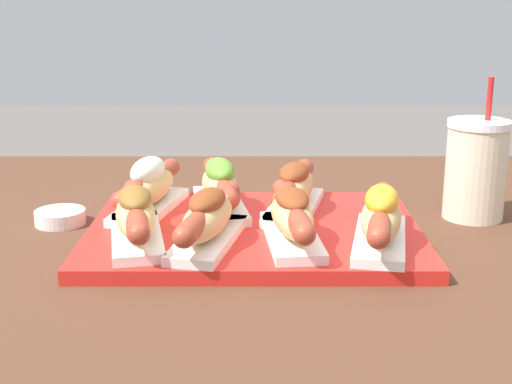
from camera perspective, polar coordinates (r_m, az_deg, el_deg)
The scene contains 10 objects.
serving_tray at distance 0.94m, azimuth -0.00°, elevation -3.19°, with size 0.43×0.32×0.02m.
hot_dog_0 at distance 0.88m, azimuth -9.46°, elevation -1.85°, with size 0.09×0.21×0.07m.
hot_dog_1 at distance 0.86m, azimuth -3.74°, elevation -2.08°, with size 0.09×0.21×0.07m.
hot_dog_2 at distance 0.87m, azimuth 3.02°, elevation -1.90°, with size 0.08×0.21×0.07m.
hot_dog_3 at distance 0.87m, azimuth 10.11°, elevation -2.04°, with size 0.09×0.21×0.07m.
hot_dog_4 at distance 1.00m, azimuth -8.44°, elevation 0.42°, with size 0.10×0.21×0.08m.
hot_dog_5 at distance 1.00m, azimuth -2.74°, elevation 0.48°, with size 0.09×0.21×0.07m.
hot_dog_6 at distance 0.99m, azimuth 3.21°, elevation 0.29°, with size 0.10×0.21×0.07m.
sauce_bowl at distance 1.04m, azimuth -15.26°, elevation -1.87°, with size 0.07×0.07×0.02m.
drink_cup at distance 1.06m, azimuth 17.33°, elevation 1.74°, with size 0.09×0.09×0.20m.
Camera 1 is at (0.03, -0.89, 1.05)m, focal length 50.00 mm.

